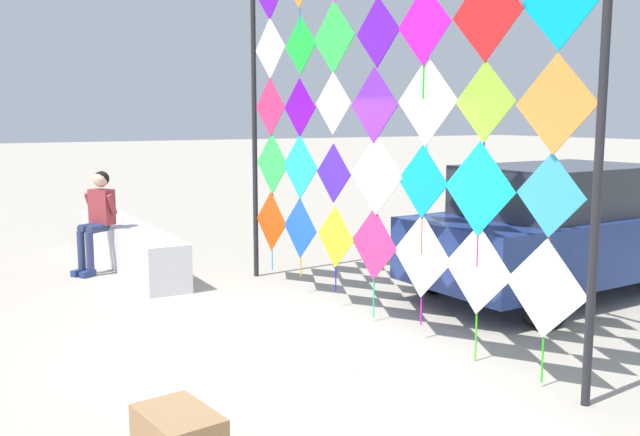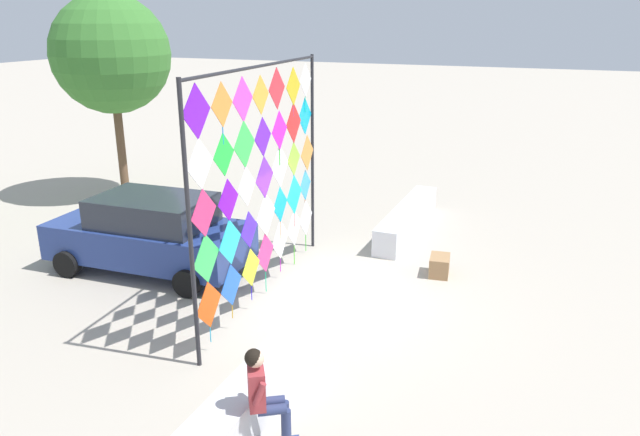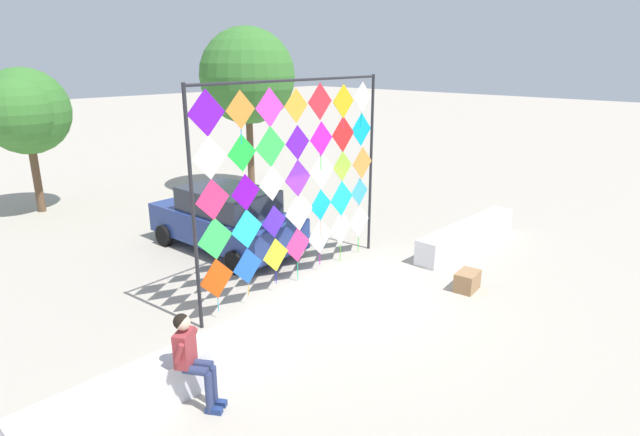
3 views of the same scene
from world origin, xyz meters
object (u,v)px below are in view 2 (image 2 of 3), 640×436
(kite_display_rack, at_px, (264,171))
(seated_vendor, at_px, (265,393))
(parked_car, at_px, (151,233))
(cardboard_box_large, at_px, (439,266))
(tree_broadleaf, at_px, (112,52))

(kite_display_rack, height_order, seated_vendor, kite_display_rack)
(kite_display_rack, relative_size, parked_car, 1.27)
(parked_car, bearing_deg, cardboard_box_large, -70.19)
(kite_display_rack, distance_m, seated_vendor, 4.94)
(seated_vendor, bearing_deg, cardboard_box_large, -7.82)
(parked_car, xyz_separation_m, tree_broadleaf, (4.38, 4.36, 3.45))
(kite_display_rack, bearing_deg, seated_vendor, -153.01)
(kite_display_rack, xyz_separation_m, tree_broadleaf, (4.48, 7.22, 1.78))
(cardboard_box_large, height_order, tree_broadleaf, tree_broadleaf)
(tree_broadleaf, bearing_deg, seated_vendor, -132.75)
(kite_display_rack, height_order, parked_car, kite_display_rack)
(kite_display_rack, distance_m, parked_car, 3.32)
(cardboard_box_large, bearing_deg, seated_vendor, 172.18)
(seated_vendor, distance_m, tree_broadleaf, 13.17)
(parked_car, relative_size, cardboard_box_large, 7.18)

